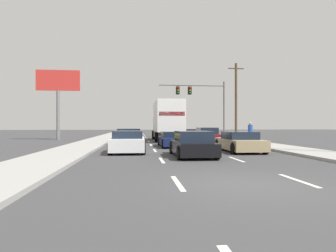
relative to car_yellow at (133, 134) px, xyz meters
name	(u,v)px	position (x,y,z in m)	size (l,w,h in m)	color
ground_plane	(162,139)	(3.22, 0.46, -0.54)	(140.00, 140.00, 0.00)	#3D3D3F
sidewalk_right	(233,140)	(9.84, -4.54, -0.47)	(2.74, 80.00, 0.14)	#9E9E99
sidewalk_left	(96,141)	(-3.40, -4.54, -0.47)	(2.74, 80.00, 0.14)	#9E9E99
lane_markings	(164,140)	(3.22, -1.71, -0.54)	(3.54, 57.00, 0.01)	silver
car_yellow	(133,134)	(0.00, 0.00, 0.00)	(1.91, 4.38, 1.18)	yellow
car_gray	(128,137)	(-0.35, -8.04, 0.03)	(1.91, 4.22, 1.28)	slate
car_white	(128,142)	(-0.08, -15.15, 0.03)	(2.00, 4.24, 1.23)	white
box_truck	(167,119)	(3.42, -3.33, 1.65)	(2.71, 8.86, 3.85)	white
car_navy	(172,140)	(2.97, -11.22, -0.03)	(1.84, 4.40, 1.10)	#141E4C
car_black	(192,145)	(3.18, -17.78, 0.04)	(1.91, 4.07, 1.26)	black
car_red	(192,135)	(6.45, -0.79, -0.01)	(1.93, 4.09, 1.15)	red
car_maroon	(207,136)	(6.48, -7.38, 0.07)	(1.87, 4.04, 1.36)	maroon
car_tan	(239,142)	(6.47, -15.40, 0.01)	(2.03, 4.48, 1.18)	tan
traffic_signal_mast	(198,96)	(7.99, 3.43, 4.74)	(8.36, 0.69, 7.10)	#595B56
utility_pole_mid	(236,100)	(11.79, 0.17, 3.95)	(1.80, 0.28, 8.71)	brown
roadside_billboard	(58,89)	(-7.87, -0.54, 4.81)	(4.49, 0.36, 7.39)	slate
pedestrian_near_corner	(250,132)	(9.67, -9.25, 0.43)	(0.38, 0.38, 1.66)	brown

